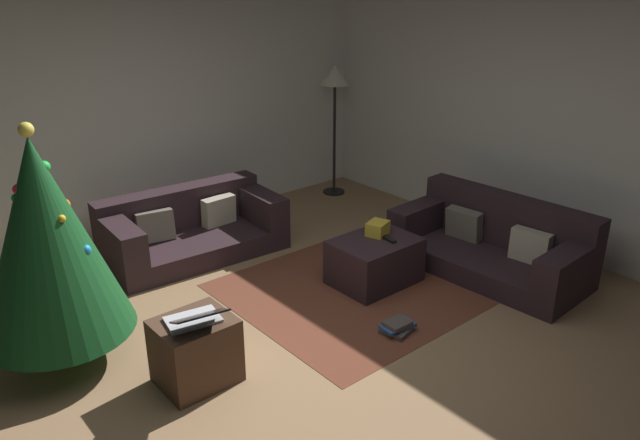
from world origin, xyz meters
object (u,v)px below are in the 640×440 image
Objects in this scene: couch_right at (494,244)px; laptop at (195,318)px; christmas_tree at (46,239)px; couch_left at (190,229)px; gift_box at (378,228)px; tv_remote at (389,239)px; side_table at (196,351)px; book_stack at (397,327)px; corner_lamp at (335,85)px; ottoman at (375,261)px.

couch_right reaches higher than laptop.
christmas_tree reaches higher than couch_right.
gift_box is at bearing 127.02° from couch_left.
laptop reaches higher than gift_box.
couch_left is 1.95m from gift_box.
gift_box is 2.16m from laptop.
couch_right reaches higher than gift_box.
gift_box is at bearing -10.83° from christmas_tree.
couch_right is 1.10m from tv_remote.
tv_remote is 0.31× the size of side_table.
couch_left is 2.21m from side_table.
couch_left is 2.07m from tv_remote.
side_table is at bearing 162.48° from book_stack.
tv_remote is at bearing 49.17° from book_stack.
book_stack is at bearing -123.37° from tv_remote.
christmas_tree is 1.29m from side_table.
couch_left is 2.64m from corner_lamp.
couch_left is 1.00× the size of christmas_tree.
ottoman is 2.07m from laptop.
tv_remote is 0.09× the size of christmas_tree.
laptop is (-2.12, -0.39, 0.05)m from gift_box.
book_stack is (0.49, -2.43, -0.21)m from couch_left.
couch_left is 2.49m from book_stack.
corner_lamp is at bearing 35.13° from side_table.
tv_remote is at bearing 4.67° from side_table.
couch_left is at bearing 61.87° from side_table.
gift_box is at bearing 10.53° from laptop.
gift_box is at bearing -121.85° from corner_lamp.
side_table is 0.30m from laptop.
book_stack is at bearing -15.23° from laptop.
couch_right is 3.11m from laptop.
book_stack is at bearing -17.52° from side_table.
couch_left is at bearing 39.61° from couch_right.
side_table is 1.13× the size of laptop.
laptop reaches higher than book_stack.
corner_lamp is at bearing 57.10° from book_stack.
christmas_tree is 4.30m from corner_lamp.
tv_remote is (-0.01, -0.16, -0.05)m from gift_box.
side_table is at bearing -171.08° from gift_box.
ottoman is 3.77× the size of gift_box.
ottoman is at bearing -143.66° from gift_box.
book_stack is (-1.55, -0.19, -0.22)m from couch_right.
gift_box reaches higher than book_stack.
side_table is (-1.04, -1.95, -0.01)m from couch_left.
corner_lamp is (1.37, 2.12, 1.19)m from ottoman.
side_table is (0.62, -0.85, -0.74)m from christmas_tree.
corner_lamp reaches higher than laptop.
couch_right is 1.58m from book_stack.
tv_remote is at bearing 62.21° from couch_right.
gift_box is 1.26× the size of tv_remote.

